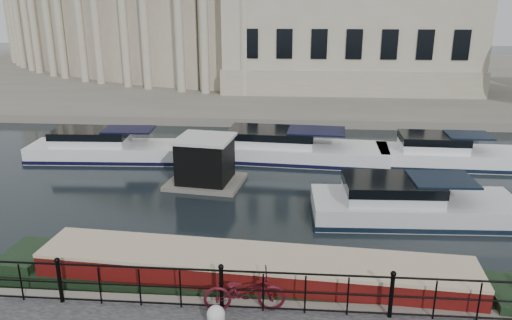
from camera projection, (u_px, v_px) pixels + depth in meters
The scene contains 9 objects.
ground_plane at pixel (233, 279), 14.40m from camera, with size 160.00×160.00×0.00m, color black.
far_bank at pixel (279, 76), 51.33m from camera, with size 120.00×42.00×0.55m, color #6B665B.
railing at pixel (221, 285), 11.90m from camera, with size 24.14×0.14×1.22m.
civic_building at pixel (267, 8), 45.26m from camera, with size 53.55×31.84×16.85m.
bicycle at pixel (244, 291), 11.89m from camera, with size 0.69×1.97×1.03m, color #430C16.
mooring_bollard at pixel (216, 319), 11.23m from camera, with size 0.55×0.55×0.62m.
narrowboat at pixel (253, 283), 13.55m from camera, with size 14.75×3.04×1.54m.
harbour_hut at pixel (205, 163), 21.61m from camera, with size 3.49×3.04×2.19m.
cabin_cruisers at pixel (300, 165), 23.28m from camera, with size 24.28×10.08×1.99m.
Camera 1 is at (1.63, -12.56, 7.69)m, focal length 35.00 mm.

